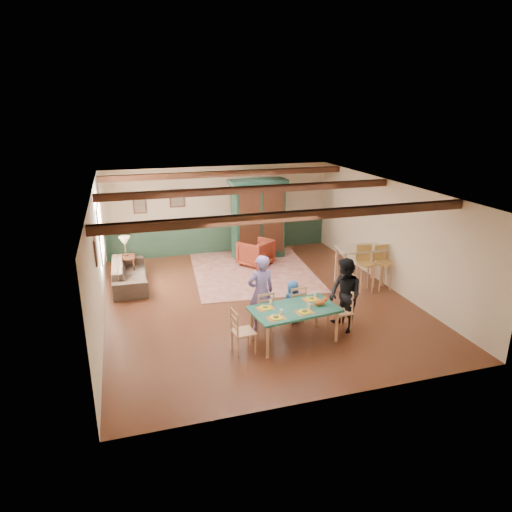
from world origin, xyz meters
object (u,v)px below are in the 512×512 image
object	(u,v)px
dining_chair_end_right	(340,311)
sofa	(129,274)
end_table	(127,267)
person_child	(293,302)
dining_chair_far_left	(262,310)
person_woman	(345,295)
dining_table	(294,325)
dining_chair_far_right	(294,304)
table_lamp	(125,247)
armoire	(258,219)
bar_stool_right	(383,268)
bar_stool_left	(365,269)
cat	(320,302)
counter_table	(359,266)
dining_chair_end_left	(243,331)
person_man	(261,293)
armchair	(256,252)

from	to	relation	value
dining_chair_end_right	sofa	distance (m)	5.60
end_table	person_child	bearing A→B (deg)	-48.81
dining_chair_far_left	person_woman	distance (m)	1.72
dining_table	dining_chair_far_right	bearing A→B (deg)	68.22
dining_table	table_lamp	world-z (taller)	table_lamp
armoire	bar_stool_right	bearing A→B (deg)	-58.82
bar_stool_left	bar_stool_right	xyz separation A→B (m)	(0.52, 0.00, -0.02)
cat	sofa	distance (m)	5.36
dining_chair_end_right	counter_table	distance (m)	2.76
dining_chair_end_left	bar_stool_left	xyz separation A→B (m)	(3.67, 1.99, 0.14)
table_lamp	armoire	bearing A→B (deg)	8.91
armoire	end_table	xyz separation A→B (m)	(-3.90, -0.61, -0.89)
dining_chair_far_left	dining_chair_end_left	world-z (taller)	same
dining_table	cat	distance (m)	0.68
dining_chair_far_left	dining_chair_far_right	world-z (taller)	same
person_child	sofa	size ratio (longest dim) A/B	0.44
person_woman	cat	distance (m)	0.66
person_man	armoire	bearing A→B (deg)	-113.52
armoire	counter_table	bearing A→B (deg)	-59.79
person_child	cat	distance (m)	0.91
person_child	armchair	size ratio (longest dim) A/B	1.11
cat	table_lamp	size ratio (longest dim) A/B	0.62
sofa	dining_table	bearing A→B (deg)	-142.20
person_child	end_table	world-z (taller)	person_child
dining_table	person_child	bearing A→B (deg)	70.71
armchair	bar_stool_right	distance (m)	3.70
armoire	counter_table	size ratio (longest dim) A/B	1.99
counter_table	armchair	bearing A→B (deg)	134.80
dining_chair_far_right	person_man	world-z (taller)	person_man
bar_stool_left	cat	bearing A→B (deg)	-129.99
person_woman	counter_table	bearing A→B (deg)	137.39
sofa	table_lamp	size ratio (longest dim) A/B	3.95
table_lamp	bar_stool_left	world-z (taller)	bar_stool_left
dining_chair_end_right	end_table	size ratio (longest dim) A/B	1.50
dining_chair_far_left	bar_stool_left	distance (m)	3.30
person_man	table_lamp	world-z (taller)	person_man
cat	counter_table	xyz separation A→B (m)	(2.20, 2.38, -0.29)
armoire	armchair	distance (m)	1.10
sofa	armoire	bearing A→B (deg)	-71.60
dining_chair_end_left	bar_stool_right	bearing A→B (deg)	-71.78
armoire	counter_table	distance (m)	3.49
sofa	counter_table	world-z (taller)	counter_table
table_lamp	dining_chair_end_right	bearing A→B (deg)	-47.26
dining_chair_far_right	person_child	world-z (taller)	person_child
end_table	person_man	bearing A→B (deg)	-56.43
person_child	bar_stool_right	size ratio (longest dim) A/B	0.84
dining_chair_far_left	cat	bearing A→B (deg)	139.20
sofa	table_lamp	world-z (taller)	table_lamp
sofa	end_table	size ratio (longest dim) A/B	3.61
person_woman	sofa	world-z (taller)	person_woman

